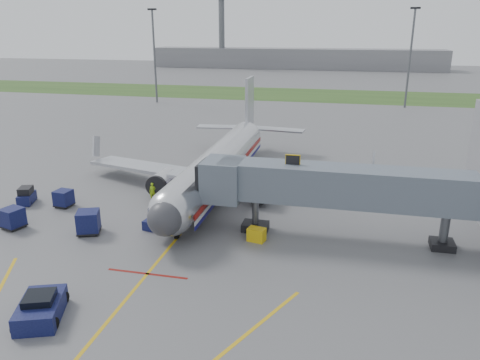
% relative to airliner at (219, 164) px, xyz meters
% --- Properties ---
extents(ground, '(400.00, 400.00, 0.00)m').
position_rel_airliner_xyz_m(ground, '(-0.00, -15.25, -2.65)').
color(ground, '#565659').
rests_on(ground, ground).
extents(grass_strip, '(300.00, 25.00, 0.01)m').
position_rel_airliner_xyz_m(grass_strip, '(-0.00, 74.75, -2.64)').
color(grass_strip, '#2D4C1E').
rests_on(grass_strip, ground).
extents(apron_markings, '(21.52, 50.00, 0.01)m').
position_rel_airliner_xyz_m(apron_markings, '(-0.00, -22.65, -2.64)').
color(apron_markings, gold).
rests_on(apron_markings, ground).
extents(airliner, '(32.10, 35.67, 10.25)m').
position_rel_airliner_xyz_m(airliner, '(0.00, 0.00, 0.00)').
color(airliner, silver).
rests_on(airliner, ground).
extents(jet_bridge, '(25.30, 4.00, 6.90)m').
position_rel_airliner_xyz_m(jet_bridge, '(12.86, -10.25, 1.82)').
color(jet_bridge, slate).
rests_on(jet_bridge, ground).
extents(light_mast_left, '(2.00, 0.44, 20.40)m').
position_rel_airliner_xyz_m(light_mast_left, '(-30.00, 54.75, 8.13)').
color(light_mast_left, '#595B60').
rests_on(light_mast_left, ground).
extents(light_mast_right, '(2.00, 0.44, 20.40)m').
position_rel_airliner_xyz_m(light_mast_right, '(25.00, 59.75, 8.13)').
color(light_mast_right, '#595B60').
rests_on(light_mast_right, ground).
extents(distant_terminal, '(120.00, 14.00, 8.00)m').
position_rel_airliner_xyz_m(distant_terminal, '(-10.00, 154.75, 1.35)').
color(distant_terminal, slate).
rests_on(distant_terminal, ground).
extents(control_tower, '(4.00, 4.00, 30.00)m').
position_rel_airliner_xyz_m(control_tower, '(-40.00, 149.75, 14.68)').
color(control_tower, '#595B60').
rests_on(control_tower, ground).
extents(pushback_tug, '(3.50, 4.37, 1.58)m').
position_rel_airliner_xyz_m(pushback_tug, '(-4.00, -25.57, -1.98)').
color(pushback_tug, '#0D0F39').
rests_on(pushback_tug, ground).
extents(baggage_tug, '(1.93, 2.65, 1.66)m').
position_rel_airliner_xyz_m(baggage_tug, '(-17.26, -8.94, -1.91)').
color(baggage_tug, '#0D0F39').
rests_on(baggage_tug, ground).
extents(baggage_cart_a, '(2.07, 2.07, 1.80)m').
position_rel_airliner_xyz_m(baggage_cart_a, '(-14.53, -14.44, -1.73)').
color(baggage_cart_a, '#0D0F39').
rests_on(baggage_cart_a, ground).
extents(baggage_cart_b, '(2.35, 2.35, 1.96)m').
position_rel_airliner_xyz_m(baggage_cart_b, '(-7.58, -13.94, -1.65)').
color(baggage_cart_b, '#0D0F39').
rests_on(baggage_cart_b, ground).
extents(baggage_cart_c, '(1.66, 1.66, 1.64)m').
position_rel_airliner_xyz_m(baggage_cart_c, '(-13.18, -8.90, -1.81)').
color(baggage_cart_c, '#0D0F39').
rests_on(baggage_cart_c, ground).
extents(belt_loader, '(1.92, 4.14, 1.96)m').
position_rel_airliner_xyz_m(belt_loader, '(-2.50, -10.90, -2.16)').
color(belt_loader, '#0D0F39').
rests_on(belt_loader, ground).
extents(ground_power_cart, '(1.55, 1.20, 1.11)m').
position_rel_airliner_xyz_m(ground_power_cart, '(6.49, -12.25, -2.10)').
color(ground_power_cart, gold).
rests_on(ground_power_cart, ground).
extents(ramp_worker, '(0.76, 0.64, 1.78)m').
position_rel_airliner_xyz_m(ramp_worker, '(-5.52, -5.24, -1.76)').
color(ramp_worker, '#94C917').
rests_on(ramp_worker, ground).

